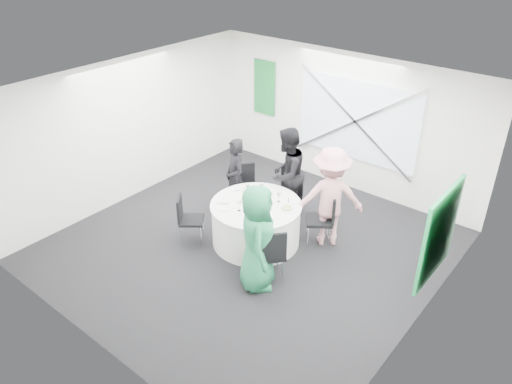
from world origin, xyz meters
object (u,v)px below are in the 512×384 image
Objects in this scene: chair_front_left at (187,216)px; person_man_back_left at (235,178)px; person_man_back at (287,173)px; green_water_bottle at (263,199)px; chair_back_right at (325,215)px; person_woman_pink at (330,197)px; clear_water_bottle at (244,196)px; chair_front_right at (271,252)px; chair_back_left at (245,185)px; banquet_table at (256,223)px; chair_back at (288,188)px; person_woman_green at (257,238)px.

chair_front_left is 0.58× the size of person_man_back_left.
green_water_bottle is (0.26, -1.04, 0.02)m from person_man_back.
person_man_back reaches higher than chair_back_right.
person_woman_pink is 1.45m from clear_water_bottle.
person_man_back_left is 1.90m from person_woman_pink.
person_man_back is 0.98× the size of person_woman_pink.
chair_back_right is 1.00× the size of chair_front_right.
chair_back_left is at bearing -125.91° from chair_back_right.
green_water_bottle is 1.10× the size of clear_water_bottle.
chair_front_right is at bearing -39.64° from chair_back_right.
chair_front_right is (-0.08, -1.40, -0.00)m from chair_back_right.
person_man_back_left is (-0.91, 0.50, 0.38)m from banquet_table.
chair_back is 2.25m from person_woman_green.
clear_water_bottle is (0.62, -0.76, 0.32)m from chair_back_left.
chair_back_left is 1.43m from chair_front_left.
clear_water_bottle is (0.71, -0.58, 0.12)m from person_man_back_left.
green_water_bottle is at bearing 16.98° from clear_water_bottle.
chair_front_right is at bearing -76.52° from person_woman_green.
chair_front_right is at bearing -5.36° from person_man_back_left.
chair_front_left is at bearing -0.49° from person_woman_pink.
person_woman_green is (-0.23, -1.66, -0.03)m from person_woman_pink.
person_woman_pink is at bearing -47.80° from person_woman_green.
chair_back is at bearing 70.27° from person_man_back_left.
chair_back is 1.21m from chair_back_right.
person_man_back_left is 0.96m from person_man_back.
person_man_back reaches higher than banquet_table.
person_man_back_left is at bearing -39.68° from chair_front_left.
green_water_bottle is at bearing 6.95° from person_man_back.
chair_front_left reaches higher than banquet_table.
person_woman_green reaches higher than green_water_bottle.
person_woman_pink reaches higher than person_man_back_left.
green_water_bottle is at bearing -95.43° from chair_front_right.
person_woman_pink reaches higher than chair_front_left.
person_man_back_left reaches higher than chair_back_right.
chair_back_right is (1.12, -0.46, 0.05)m from chair_back.
person_man_back_left reaches higher than chair_front_left.
person_woman_pink is at bearing -144.55° from chair_front_right.
person_woman_pink is 5.90× the size of clear_water_bottle.
chair_front_left is (-0.77, -1.89, -0.01)m from chair_back.
person_man_back is at bearing 104.15° from green_water_bottle.
person_woman_green is at bearing 2.82° from chair_front_right.
chair_front_left is at bearing -31.33° from person_man_back.
chair_back is at bearing -148.53° from chair_back_right.
person_man_back_left reaches higher than chair_back_left.
chair_front_right is (1.69, -1.39, 0.02)m from chair_back_left.
chair_front_right is (1.03, -1.86, 0.05)m from chair_back.
chair_front_right is 1.09m from green_water_bottle.
banquet_table is 0.90× the size of person_woman_green.
clear_water_bottle reaches higher than chair_back_right.
clear_water_bottle is at bearing -158.78° from banquet_table.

